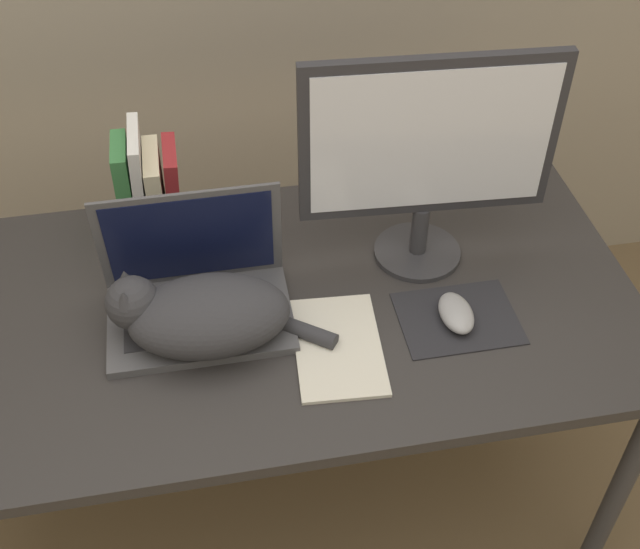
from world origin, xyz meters
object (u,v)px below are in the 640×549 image
external_monitor (428,153)px  book_row (147,188)px  notepad (338,346)px  cat (201,314)px  laptop (197,294)px  computer_mouse (456,313)px

external_monitor → book_row: bearing=160.4°
book_row → notepad: size_ratio=0.92×
cat → laptop: bearing=92.3°
computer_mouse → book_row: 0.70m
laptop → cat: laptop is taller
laptop → external_monitor: external_monitor is taller
notepad → cat: bearing=164.7°
notepad → laptop: bearing=150.1°
laptop → external_monitor: size_ratio=0.71×
cat → external_monitor: (0.47, 0.16, 0.19)m
external_monitor → book_row: external_monitor is taller
cat → external_monitor: size_ratio=0.85×
laptop → book_row: laptop is taller
computer_mouse → notepad: size_ratio=0.41×
laptop → notepad: (0.25, -0.14, -0.04)m
laptop → notepad: laptop is taller
cat → computer_mouse: size_ratio=3.82×
cat → book_row: 0.37m
computer_mouse → notepad: bearing=-173.2°
external_monitor → book_row: (-0.55, 0.20, -0.15)m
laptop → book_row: bearing=105.9°
external_monitor → notepad: 0.41m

